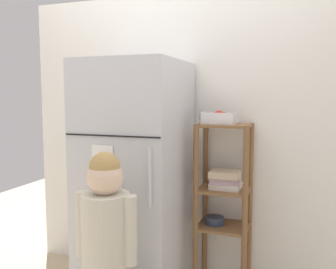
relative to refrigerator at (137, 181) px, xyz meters
name	(u,v)px	position (x,y,z in m)	size (l,w,h in m)	color
kitchen_wall_back	(175,138)	(0.14, 0.37, 0.25)	(2.29, 0.03, 2.06)	silver
refrigerator	(137,181)	(0.00, 0.00, 0.00)	(0.60, 0.71, 1.56)	silver
child_standing	(106,233)	(0.08, -0.56, -0.14)	(0.34, 0.25, 1.06)	#475255
pantry_shelf_unit	(224,194)	(0.54, 0.19, -0.09)	(0.35, 0.29, 1.16)	brown
fruit_bin	(219,118)	(0.50, 0.19, 0.41)	(0.22, 0.16, 0.08)	white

